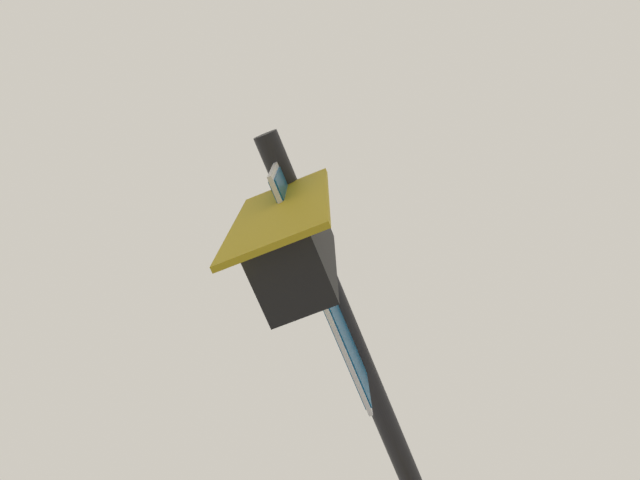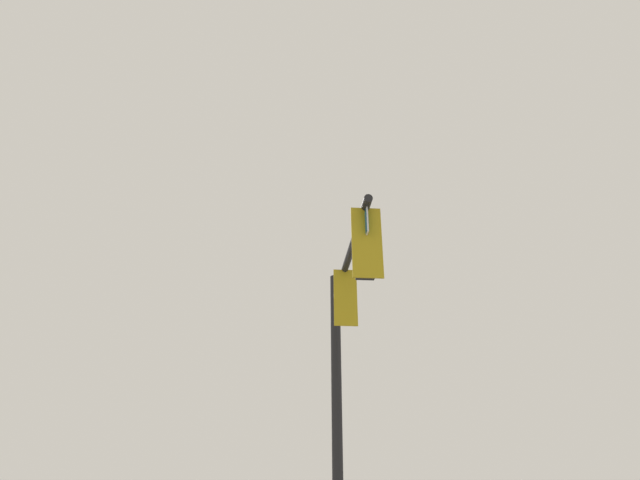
% 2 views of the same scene
% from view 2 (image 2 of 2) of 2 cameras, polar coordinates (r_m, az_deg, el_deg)
% --- Properties ---
extents(signal_pole_near, '(5.36, 0.83, 6.11)m').
position_cam_2_polar(signal_pole_near, '(11.19, 2.82, -10.50)').
color(signal_pole_near, black).
rests_on(signal_pole_near, ground_plane).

